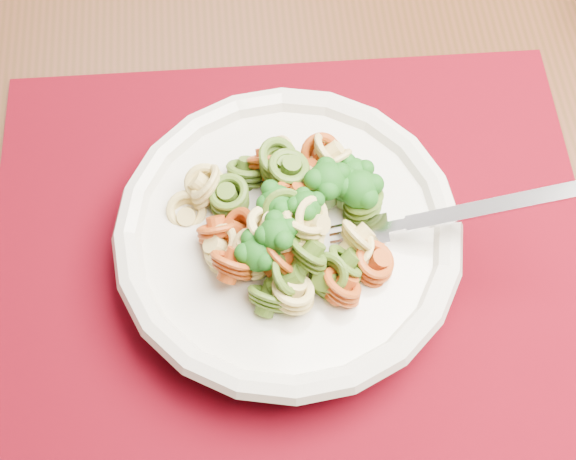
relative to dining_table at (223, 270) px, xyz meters
name	(u,v)px	position (x,y,z in m)	size (l,w,h in m)	color
dining_table	(223,270)	(0.00, 0.00, 0.00)	(1.59, 1.24, 0.79)	#492514
placemat	(293,251)	(0.04, -0.05, 0.11)	(0.44, 0.34, 0.00)	#62040D
pasta_bowl	(288,238)	(0.04, -0.06, 0.14)	(0.24, 0.24, 0.05)	silver
pasta_broccoli_heap	(288,226)	(0.04, -0.06, 0.16)	(0.20, 0.20, 0.06)	#F1DE77
fork	(370,231)	(0.09, -0.08, 0.16)	(0.19, 0.02, 0.01)	silver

